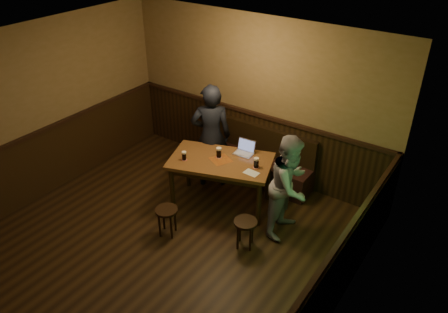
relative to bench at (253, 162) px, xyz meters
name	(u,v)px	position (x,y,z in m)	size (l,w,h in m)	color
room	(142,184)	(-0.13, -2.53, 0.89)	(5.04, 6.04, 2.84)	black
bench	(253,162)	(0.00, 0.00, 0.00)	(2.20, 0.50, 0.95)	black
pub_table	(221,166)	(0.00, -0.98, 0.42)	(1.77, 1.35, 0.84)	#5A3319
stool_left	(167,214)	(-0.22, -2.04, 0.05)	(0.44, 0.44, 0.45)	black
stool_right	(245,226)	(0.86, -1.61, 0.05)	(0.43, 0.43, 0.45)	black
pint_left	(184,156)	(-0.46, -1.30, 0.60)	(0.09, 0.09, 0.14)	#B32316
pint_mid	(219,152)	(-0.07, -0.93, 0.61)	(0.11, 0.11, 0.17)	#B32316
pint_right	(256,163)	(0.56, -0.86, 0.61)	(0.10, 0.10, 0.16)	#B32316
laptop	(245,150)	(0.19, -0.60, 0.58)	(0.31, 0.26, 0.21)	silver
menu	(251,173)	(0.59, -1.03, 0.53)	(0.22, 0.15, 0.00)	silver
person_suit	(211,136)	(-0.49, -0.56, 0.60)	(0.67, 0.44, 1.83)	black
person_grey	(290,186)	(1.18, -0.94, 0.48)	(0.77, 0.60, 1.58)	gray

